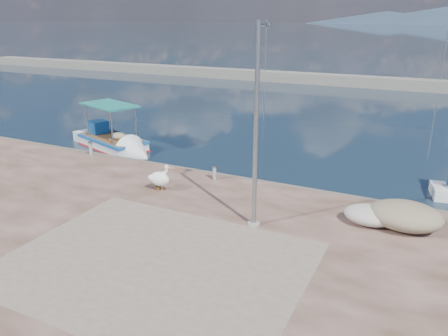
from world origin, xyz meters
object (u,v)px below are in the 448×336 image
bollard_near (214,172)px  pelican (160,178)px  lamp_post (256,136)px  boat_left (112,143)px

bollard_near → pelican: bearing=-123.8°
pelican → bollard_near: 2.66m
lamp_post → bollard_near: (-3.41, 3.49, -2.93)m
boat_left → lamp_post: 14.54m
lamp_post → bollard_near: 5.69m
pelican → boat_left: bearing=120.4°
boat_left → lamp_post: size_ratio=0.98×
boat_left → lamp_post: (12.27, -6.95, 3.55)m
boat_left → pelican: 9.34m
boat_left → bollard_near: (8.86, -3.45, 0.62)m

